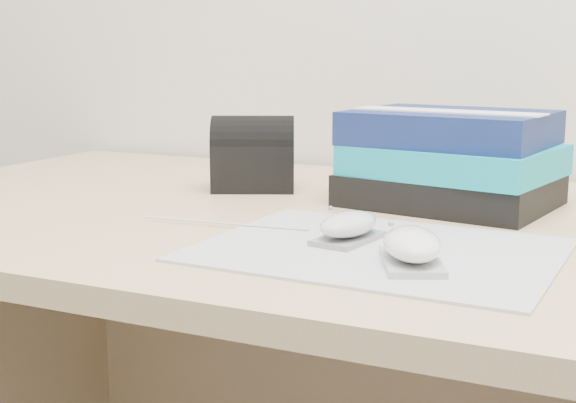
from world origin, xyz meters
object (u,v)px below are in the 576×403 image
at_px(desk, 406,374).
at_px(mouse_rear, 348,227).
at_px(mouse_front, 412,247).
at_px(pouch, 253,154).
at_px(book_stack, 451,159).

relative_size(desk, mouse_rear, 16.26).
bearing_deg(desk, mouse_rear, -92.50).
height_order(mouse_rear, mouse_front, mouse_front).
relative_size(mouse_rear, mouse_front, 0.85).
bearing_deg(mouse_front, pouch, 136.45).
xyz_separation_m(mouse_front, pouch, (-0.35, 0.33, 0.03)).
distance_m(mouse_rear, pouch, 0.37).
distance_m(mouse_front, book_stack, 0.35).
relative_size(mouse_rear, pouch, 0.66).
distance_m(desk, mouse_front, 0.39).
bearing_deg(book_stack, pouch, -178.59).
relative_size(desk, mouse_front, 13.76).
bearing_deg(pouch, desk, -11.53).
xyz_separation_m(mouse_front, book_stack, (-0.05, 0.34, 0.04)).
bearing_deg(mouse_front, book_stack, 97.68).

